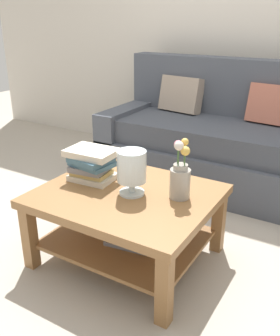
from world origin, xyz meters
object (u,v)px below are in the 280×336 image
at_px(glass_hurricane_vase, 132,168).
at_px(flower_pitcher, 180,177).
at_px(couch, 218,143).
at_px(coffee_table, 128,212).
at_px(book_stack_main, 92,164).

bearing_deg(glass_hurricane_vase, flower_pitcher, 21.30).
bearing_deg(flower_pitcher, couch, 100.45).
distance_m(coffee_table, flower_pitcher, 0.40).
bearing_deg(couch, flower_pitcher, -79.55).
height_order(book_stack_main, glass_hurricane_vase, glass_hurricane_vase).
bearing_deg(couch, book_stack_main, -103.67).
distance_m(couch, book_stack_main, 1.42).
height_order(coffee_table, glass_hurricane_vase, glass_hurricane_vase).
bearing_deg(couch, glass_hurricane_vase, -90.58).
distance_m(couch, coffee_table, 1.41).
height_order(couch, flower_pitcher, couch).
distance_m(coffee_table, glass_hurricane_vase, 0.29).
distance_m(book_stack_main, flower_pitcher, 0.58).
relative_size(glass_hurricane_vase, flower_pitcher, 0.77).
bearing_deg(book_stack_main, flower_pitcher, 5.85).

